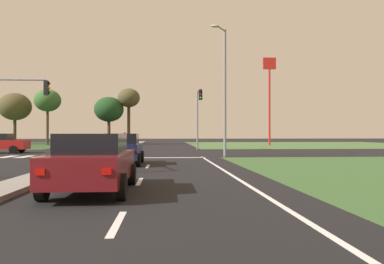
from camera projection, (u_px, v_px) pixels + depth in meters
The scene contains 28 objects.
ground_plane at pixel (113, 153), 32.33m from camera, with size 200.00×200.00×0.00m, color black.
grass_verge_far_right at pixel (306, 144), 58.54m from camera, with size 35.00×35.00×0.01m, color #476B38.
median_island_near at pixel (39, 177), 13.38m from camera, with size 1.20×22.00×0.14m, color gray.
median_island_far at pixel (135, 144), 57.27m from camera, with size 1.20×36.00×0.14m, color gray.
lane_dash_near at pixel (117, 223), 6.80m from camera, with size 0.14×2.00×0.01m, color silver.
lane_dash_second at pixel (140, 181), 12.78m from camera, with size 0.14×2.00×0.01m, color silver.
lane_dash_third at pixel (148, 166), 18.77m from camera, with size 0.14×2.00×0.01m, color silver.
edge_line_right at pixel (231, 175), 14.85m from camera, with size 0.14×24.00×0.01m, color silver.
stop_bar_near at pixel (157, 158), 25.61m from camera, with size 6.40×0.50×0.01m, color silver.
crosswalk_bar_near at pixel (8, 157), 26.70m from camera, with size 0.70×2.80×0.01m, color silver.
crosswalk_bar_second at pixel (25, 157), 26.78m from camera, with size 0.70×2.80×0.01m, color silver.
crosswalk_bar_third at pixel (42, 157), 26.86m from camera, with size 0.70×2.80×0.01m, color silver.
crosswalk_bar_fourth at pixel (59, 157), 26.94m from camera, with size 0.70×2.80×0.01m, color silver.
crosswalk_bar_fifth at pixel (76, 156), 27.02m from camera, with size 0.70×2.80×0.01m, color silver.
crosswalk_bar_sixth at pixel (93, 156), 27.10m from camera, with size 0.70×2.80×0.01m, color silver.
car_red_near at pixel (0, 143), 31.88m from camera, with size 4.29×2.00×1.60m.
car_maroon_second at pixel (93, 162), 10.55m from camera, with size 2.05×4.63×1.57m.
car_navy_third at pixel (123, 149), 19.98m from camera, with size 1.97×4.36×1.58m.
car_teal_fourth at pixel (123, 139), 61.84m from camera, with size 2.03×4.49×1.51m.
traffic_signal_far_right at pixel (198, 109), 38.13m from camera, with size 0.32×3.92×5.96m.
traffic_signal_near_left at pixel (7, 101), 25.36m from camera, with size 4.52×0.32×5.36m.
street_lamp_second at pixel (224, 85), 26.72m from camera, with size 1.26×1.75×8.78m.
pedestrian_at_median at pixel (125, 137), 44.35m from camera, with size 0.34×0.34×1.75m.
fastfood_pole_sign at pixel (269, 82), 54.65m from camera, with size 1.80×0.40×12.27m.
treeline_second at pixel (15, 107), 57.43m from camera, with size 4.73×4.73×7.60m.
treeline_third at pixel (48, 101), 56.44m from camera, with size 3.79×3.79×8.04m.
treeline_fourth at pixel (109, 110), 58.18m from camera, with size 4.37×4.37×7.10m.
treeline_fifth at pixel (129, 99), 58.45m from camera, with size 3.32×3.32×8.40m.
Camera 1 is at (4.33, -2.72, 1.56)m, focal length 36.53 mm.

